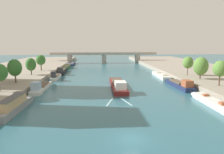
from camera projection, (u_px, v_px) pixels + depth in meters
name	position (u px, v px, depth m)	size (l,w,h in m)	color
ground_plane	(132.00, 139.00, 26.86)	(400.00, 400.00, 0.00)	#2D6070
quay_left	(6.00, 74.00, 77.88)	(36.00, 170.00, 1.77)	gray
quay_right	(203.00, 72.00, 83.71)	(36.00, 170.00, 1.77)	gray
barge_midriver	(118.00, 85.00, 57.38)	(3.88, 21.36, 3.07)	maroon
wake_behind_barge	(118.00, 102.00, 44.00)	(5.60, 5.89, 0.03)	#A0CCD6
moored_boat_left_midway	(15.00, 105.00, 37.78)	(2.73, 14.00, 2.93)	gray
moored_boat_left_gap_after	(41.00, 87.00, 54.65)	(2.76, 15.04, 3.12)	silver
moored_boat_left_downstream	(56.00, 77.00, 71.13)	(1.95, 11.19, 3.27)	silver
moored_boat_left_end	(62.00, 71.00, 85.72)	(3.53, 16.66, 3.07)	black
moored_boat_left_upstream	(67.00, 66.00, 102.79)	(2.55, 12.72, 2.59)	#235633
moored_boat_left_near	(72.00, 64.00, 118.69)	(3.09, 14.48, 2.11)	#1E284C
moored_boat_right_downstream	(212.00, 102.00, 41.79)	(2.74, 13.87, 2.34)	silver
moored_boat_right_second	(180.00, 84.00, 58.15)	(3.47, 14.96, 2.94)	#1E284C
moored_boat_right_lone	(161.00, 75.00, 76.44)	(3.72, 16.32, 2.26)	silver
tree_left_nearest	(15.00, 68.00, 55.66)	(3.80, 3.80, 6.59)	brown
tree_left_by_lamp	(31.00, 64.00, 69.66)	(3.51, 3.51, 5.90)	brown
tree_left_end_of_row	(41.00, 60.00, 80.67)	(3.75, 3.75, 6.32)	brown
tree_right_by_lamp	(220.00, 69.00, 51.73)	(3.59, 3.59, 6.57)	brown
tree_right_far	(201.00, 66.00, 61.52)	(4.37, 4.37, 6.78)	brown
tree_right_past_mid	(188.00, 63.00, 69.02)	(3.51, 3.51, 6.43)	brown
bridge_far	(104.00, 56.00, 129.05)	(67.59, 4.40, 6.82)	#9E998E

